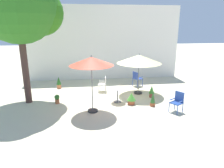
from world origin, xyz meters
TOP-DOWN VIEW (x-y plane):
  - ground_plane at (0.00, 0.00)m, footprint 60.00×60.00m
  - villa_facade at (0.00, 4.34)m, footprint 10.35×0.30m
  - shade_tree at (-4.01, 0.18)m, footprint 3.65×3.47m
  - patio_umbrella_0 at (-0.99, -1.39)m, footprint 1.85×1.85m
  - patio_umbrella_1 at (1.58, 0.78)m, footprint 2.37×2.37m
  - cafe_table_0 at (0.26, -0.37)m, footprint 0.71×0.71m
  - patio_chair_0 at (1.84, 2.16)m, footprint 0.64×0.64m
  - patio_chair_1 at (2.67, -1.83)m, footprint 0.61×0.62m
  - patio_chair_2 at (-0.28, 1.38)m, footprint 0.50×0.56m
  - potted_plant_0 at (0.87, -0.76)m, footprint 0.41×0.41m
  - potted_plant_1 at (-2.66, -0.20)m, footprint 0.24×0.24m
  - potted_plant_2 at (2.13, 0.08)m, footprint 0.28×0.28m
  - potted_plant_3 at (1.81, -1.09)m, footprint 0.24×0.24m
  - potted_plant_4 at (-2.88, 2.30)m, footprint 0.28×0.28m

SIDE VIEW (x-z plane):
  - ground_plane at x=0.00m, z-range 0.00..0.00m
  - potted_plant_1 at x=-2.66m, z-range 0.02..0.46m
  - potted_plant_0 at x=0.87m, z-range 0.03..0.59m
  - potted_plant_3 at x=1.81m, z-range -0.02..0.70m
  - potted_plant_2 at x=2.13m, z-range 0.02..0.66m
  - potted_plant_4 at x=-2.88m, z-range 0.01..0.72m
  - patio_chair_2 at x=-0.28m, z-range 0.07..0.92m
  - patio_chair_1 at x=2.67m, z-range 0.06..0.95m
  - cafe_table_0 at x=0.26m, z-range 0.14..0.87m
  - patio_chair_0 at x=1.84m, z-range 0.08..1.00m
  - patio_umbrella_1 at x=1.58m, z-range 0.81..3.02m
  - patio_umbrella_0 at x=-0.99m, z-range 0.97..3.44m
  - villa_facade at x=0.00m, z-range 0.00..4.92m
  - shade_tree at x=-4.01m, z-range 1.42..7.69m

